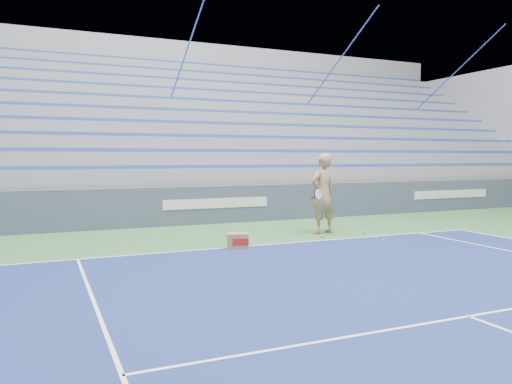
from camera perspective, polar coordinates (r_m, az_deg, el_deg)
sponsor_barrier at (r=14.74m, az=-4.67°, el=-1.43°), size 30.00×0.32×1.10m
bleachers at (r=20.17m, az=-10.00°, el=5.12°), size 31.00×9.15×7.30m
tennis_player at (r=12.79m, az=7.64°, el=-0.17°), size 1.02×0.93×2.04m
ball_box at (r=10.68m, az=-2.10°, el=-5.60°), size 0.51×0.45×0.32m
tennis_ball_0 at (r=12.18m, az=7.63°, el=-5.05°), size 0.07×0.07×0.07m
tennis_ball_1 at (r=11.26m, az=-2.67°, el=-5.76°), size 0.07×0.07×0.07m
tennis_ball_2 at (r=12.89m, az=12.19°, el=-4.60°), size 0.07×0.07×0.07m
tennis_ball_3 at (r=11.88m, az=14.42°, el=-5.37°), size 0.07×0.07×0.07m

